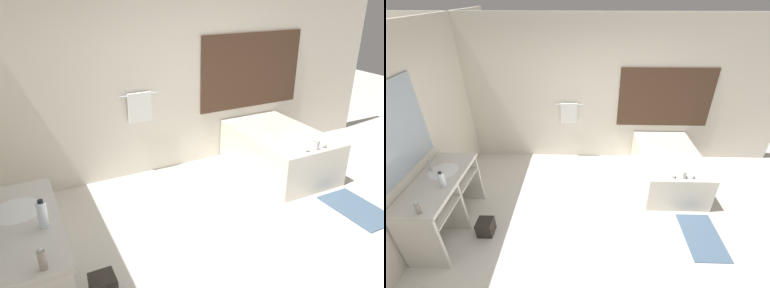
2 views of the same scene
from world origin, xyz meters
TOP-DOWN VIEW (x-y plane):
  - ground_plane at (0.00, 0.00)m, footprint 16.00×16.00m
  - wall_back_with_blinds at (0.05, 2.23)m, footprint 7.40×0.13m
  - vanity_counter at (-1.90, 0.25)m, footprint 0.58×1.28m
  - sink_faucet at (-2.06, 0.42)m, footprint 0.09×0.04m
  - bathtub at (1.47, 1.41)m, footprint 1.00×1.55m
  - water_bottle_1 at (-1.74, 0.11)m, footprint 0.07×0.07m
  - soap_dispenser at (-1.79, -0.34)m, footprint 0.05×0.05m
  - waste_bin at (-1.38, 0.15)m, footprint 0.21×0.21m
  - bath_mat at (1.66, 0.16)m, footprint 0.49×0.82m

SIDE VIEW (x-z plane):
  - ground_plane at x=0.00m, z-range 0.00..0.00m
  - bath_mat at x=1.66m, z-range 0.00..0.02m
  - waste_bin at x=-1.38m, z-range 0.00..0.23m
  - bathtub at x=1.47m, z-range -0.03..0.68m
  - vanity_counter at x=-1.90m, z-range 0.20..1.08m
  - soap_dispenser at x=-1.79m, z-range 0.87..1.03m
  - sink_faucet at x=-2.06m, z-range 0.88..1.06m
  - water_bottle_1 at x=-1.74m, z-range 0.87..1.10m
  - wall_back_with_blinds at x=0.05m, z-range 0.00..2.70m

